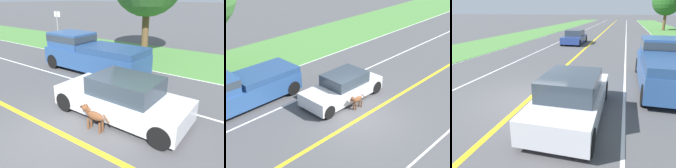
{
  "view_description": "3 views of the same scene",
  "coord_description": "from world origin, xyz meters",
  "views": [
    {
      "loc": [
        -3.51,
        -4.49,
        3.74
      ],
      "look_at": [
        1.89,
        -0.54,
        1.08
      ],
      "focal_mm": 35.0,
      "sensor_mm": 36.0,
      "label": 1
    },
    {
      "loc": [
        -7.92,
        9.56,
        7.98
      ],
      "look_at": [
        1.91,
        -0.58,
        0.99
      ],
      "focal_mm": 50.0,
      "sensor_mm": 36.0,
      "label": 2
    },
    {
      "loc": [
        3.31,
        -6.98,
        3.18
      ],
      "look_at": [
        1.53,
        -0.48,
        0.92
      ],
      "focal_mm": 35.0,
      "sensor_mm": 36.0,
      "label": 3
    }
  ],
  "objects": [
    {
      "name": "grass_verge_right",
      "position": [
        10.0,
        0.0,
        0.01
      ],
      "size": [
        6.0,
        160.0,
        0.03
      ],
      "primitive_type": "cube",
      "color": "#4C843D",
      "rests_on": "ground"
    },
    {
      "name": "pickup_truck",
      "position": [
        5.06,
        3.16,
        0.99
      ],
      "size": [
        2.04,
        5.74,
        1.96
      ],
      "color": "#284C84",
      "rests_on": "ground"
    },
    {
      "name": "ground_plane",
      "position": [
        0.0,
        0.0,
        0.0
      ],
      "size": [
        400.0,
        400.0,
        0.0
      ],
      "primitive_type": "plane",
      "color": "#4C4C4F"
    },
    {
      "name": "street_sign",
      "position": [
        8.27,
        9.44,
        1.74
      ],
      "size": [
        0.11,
        0.64,
        2.79
      ],
      "color": "gray",
      "rests_on": "ground"
    },
    {
      "name": "lane_dash_same_dir",
      "position": [
        3.5,
        0.0,
        0.0
      ],
      "size": [
        0.1,
        160.0,
        0.01
      ],
      "primitive_type": "cube",
      "color": "white",
      "rests_on": "ground"
    },
    {
      "name": "lane_edge_line_right",
      "position": [
        7.0,
        0.0,
        0.0
      ],
      "size": [
        0.14,
        160.0,
        0.01
      ],
      "primitive_type": "cube",
      "color": "white",
      "rests_on": "ground"
    },
    {
      "name": "ego_car",
      "position": [
        1.91,
        -0.93,
        0.67
      ],
      "size": [
        1.87,
        4.47,
        1.43
      ],
      "color": "silver",
      "rests_on": "ground"
    },
    {
      "name": "centre_divider_line",
      "position": [
        0.0,
        0.0,
        0.0
      ],
      "size": [
        0.18,
        160.0,
        0.01
      ],
      "primitive_type": "cube",
      "color": "yellow",
      "rests_on": "ground"
    },
    {
      "name": "dog",
      "position": [
        0.74,
        -0.68,
        0.49
      ],
      "size": [
        0.22,
        1.1,
        0.78
      ],
      "rotation": [
        0.0,
        0.0,
        0.02
      ],
      "color": "brown",
      "rests_on": "ground"
    }
  ]
}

